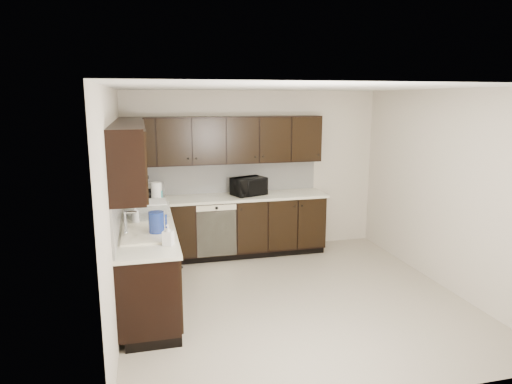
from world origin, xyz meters
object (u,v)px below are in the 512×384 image
sink (148,239)px  blue_pitcher (156,223)px  microwave (249,186)px  toaster_oven (150,192)px  storage_bin (147,209)px

sink → blue_pitcher: (0.10, -0.03, 0.18)m
sink → microwave: microwave is taller
sink → blue_pitcher: sink is taller
sink → microwave: 2.30m
microwave → toaster_oven: (-1.46, 0.03, -0.02)m
toaster_oven → blue_pitcher: bearing=-75.3°
storage_bin → microwave: bearing=31.8°
blue_pitcher → toaster_oven: bearing=113.6°
toaster_oven → blue_pitcher: 1.77m
sink → toaster_oven: 1.74m
microwave → storage_bin: (-1.52, -0.94, -0.04)m
storage_bin → blue_pitcher: (0.10, -0.79, 0.03)m
sink → toaster_oven: bearing=87.8°
microwave → toaster_oven: microwave is taller
sink → toaster_oven: (0.07, 1.73, 0.18)m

